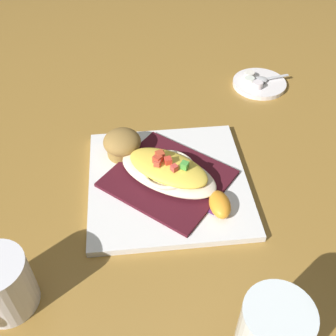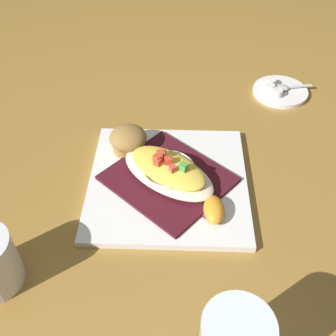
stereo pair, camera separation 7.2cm
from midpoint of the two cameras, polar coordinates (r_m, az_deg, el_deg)
The scene contains 13 objects.
ground_plane at distance 0.76m, azimuth -2.74°, elevation -2.46°, with size 2.60×2.60×0.00m, color olive.
square_plate at distance 0.75m, azimuth -2.76°, elevation -2.12°, with size 0.29×0.29×0.01m, color white.
folded_napkin at distance 0.74m, azimuth -2.79°, elevation -1.61°, with size 0.20×0.18×0.01m, color #45121C.
gratin_dish at distance 0.73m, azimuth -2.85°, elevation -0.47°, with size 0.20×0.20×0.05m.
muffin at distance 0.79m, azimuth -9.03°, elevation 3.23°, with size 0.07×0.07×0.05m.
orange_garnish at distance 0.69m, azimuth 4.16°, elevation -5.25°, with size 0.07×0.05×0.03m.
coffee_mug at distance 0.64m, azimuth -25.33°, elevation -15.02°, with size 0.11×0.09×0.09m.
stemmed_glass at distance 0.51m, azimuth 10.22°, elevation -21.80°, with size 0.08×0.08×0.14m.
creamer_saucer at distance 1.02m, azimuth 10.62°, elevation 11.43°, with size 0.13×0.13×0.01m, color white.
spoon at distance 1.02m, azimuth 10.90°, elevation 11.94°, with size 0.03×0.09×0.01m.
creamer_cup_0 at distance 1.03m, azimuth 9.26°, elevation 12.59°, with size 0.02×0.02×0.02m, color white.
creamer_cup_1 at distance 1.00m, azimuth 9.21°, elevation 11.85°, with size 0.02×0.02×0.02m, color white.
creamer_cup_2 at distance 0.99m, azimuth 10.32°, elevation 11.24°, with size 0.02×0.02×0.02m, color white.
Camera 1 is at (0.49, -0.15, 0.55)m, focal length 43.69 mm.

